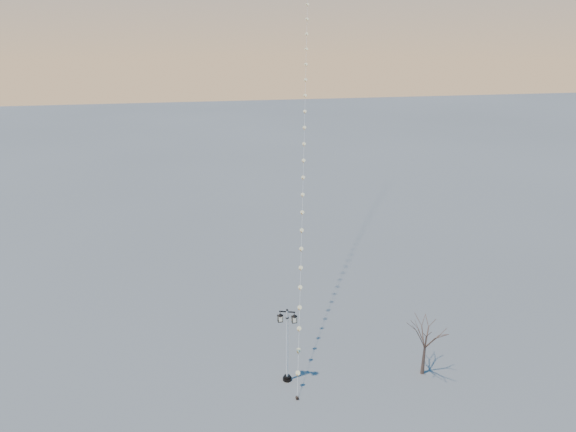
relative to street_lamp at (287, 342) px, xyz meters
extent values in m
plane|color=slate|center=(0.76, -1.35, -3.11)|extent=(300.00, 300.00, 0.00)
cylinder|color=black|center=(0.00, 0.00, -3.02)|extent=(0.63, 0.63, 0.18)
cylinder|color=black|center=(0.00, 0.00, -2.86)|extent=(0.45, 0.45, 0.16)
cylinder|color=silver|center=(0.00, 0.00, -0.16)|extent=(0.15, 0.15, 5.25)
cylinder|color=black|center=(0.00, 0.00, 1.85)|extent=(0.22, 0.22, 0.07)
cube|color=black|center=(0.00, 0.00, 2.30)|extent=(1.03, 0.38, 0.07)
sphere|color=black|center=(0.00, 0.00, 2.43)|extent=(0.16, 0.16, 0.16)
pyramid|color=black|center=(-0.45, 0.14, 2.13)|extent=(0.49, 0.49, 0.16)
cube|color=beige|center=(-0.45, 0.14, 1.79)|extent=(0.29, 0.29, 0.38)
cube|color=black|center=(-0.45, 0.14, 1.57)|extent=(0.33, 0.33, 0.04)
pyramid|color=black|center=(0.45, -0.14, 2.13)|extent=(0.49, 0.49, 0.16)
cube|color=beige|center=(0.45, -0.14, 1.79)|extent=(0.29, 0.29, 0.38)
cube|color=black|center=(0.45, -0.14, 1.57)|extent=(0.33, 0.33, 0.04)
cone|color=#51392E|center=(9.56, -1.01, -1.96)|extent=(0.27, 0.27, 2.31)
cylinder|color=black|center=(0.29, -2.08, -3.01)|extent=(0.21, 0.21, 0.21)
cylinder|color=black|center=(0.29, -2.08, -2.98)|extent=(0.03, 0.03, 0.26)
cone|color=orange|center=(5.41, 19.73, 19.08)|extent=(0.08, 0.08, 0.29)
cylinder|color=white|center=(0.29, -2.08, -2.50)|extent=(0.02, 0.02, 0.83)
camera|label=1|loc=(-5.37, -29.32, 19.89)|focal=32.17mm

